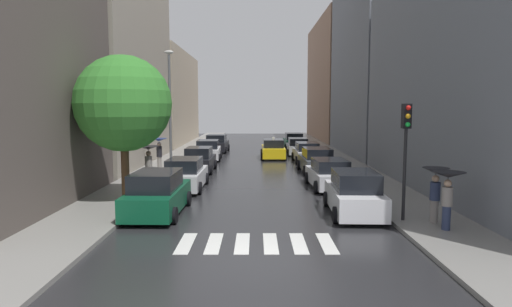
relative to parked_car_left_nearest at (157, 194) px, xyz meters
name	(u,v)px	position (x,y,z in m)	size (l,w,h in m)	color
ground_plane	(256,160)	(4.00, 18.33, -0.84)	(28.00, 72.00, 0.04)	#252527
sidewalk_left	(177,159)	(-2.50, 18.33, -0.75)	(3.00, 72.00, 0.15)	gray
sidewalk_right	(336,159)	(10.50, 18.33, -0.75)	(3.00, 72.00, 0.15)	gray
crosswalk_stripes	(256,243)	(4.00, -3.84, -0.82)	(4.95, 2.20, 0.01)	silver
building_left_far	(162,99)	(-7.00, 34.60, 4.47)	(6.00, 19.01, 10.58)	#B2A38C
building_right_near	(486,76)	(15.00, 3.83, 4.98)	(6.00, 20.49, 11.62)	slate
building_right_mid	(380,56)	(15.00, 22.40, 7.96)	(6.00, 15.72, 17.57)	slate
building_right_far	(339,81)	(15.00, 41.68, 6.89)	(6.00, 21.13, 15.43)	#8C6B56
parked_car_left_nearest	(157,194)	(0.00, 0.00, 0.00)	(2.21, 4.69, 1.77)	#0C4C2D
parked_car_left_second	(185,175)	(0.26, 5.49, -0.05)	(2.10, 4.53, 1.66)	silver
parked_car_left_third	(199,160)	(0.21, 11.71, -0.04)	(2.07, 4.13, 1.67)	black
parked_car_left_fourth	(208,151)	(0.07, 18.36, -0.05)	(2.22, 4.23, 1.65)	silver
parked_car_left_fifth	(217,144)	(0.23, 24.71, -0.03)	(2.28, 4.17, 1.70)	black
parked_car_right_nearest	(354,194)	(7.94, -0.04, 0.00)	(2.19, 4.50, 1.79)	silver
parked_car_right_second	(329,174)	(7.89, 5.82, -0.08)	(2.24, 4.49, 1.57)	silver
parked_car_right_third	(317,161)	(8.00, 11.56, -0.06)	(2.24, 4.62, 1.64)	#474C51
parked_car_right_fourth	(307,153)	(7.96, 16.96, -0.08)	(2.10, 4.40, 1.57)	silver
parked_car_right_fifth	(298,147)	(7.76, 22.36, -0.10)	(2.08, 4.37, 1.53)	#B2B7BF
parked_car_right_sixth	(294,141)	(7.85, 27.88, -0.04)	(2.13, 4.40, 1.67)	#0C4C2D
taxi_midroad	(273,149)	(5.43, 19.58, -0.06)	(2.08, 4.64, 1.81)	yellow
pedestrian_foreground	(435,184)	(10.44, -1.86, 0.76)	(0.95, 0.95, 2.01)	gray
pedestrian_near_tree	(448,186)	(10.48, -2.79, 0.84)	(1.14, 1.14, 2.00)	navy
pedestrian_by_kerb	(148,156)	(-1.73, 5.77, 0.92)	(1.13, 1.13, 2.12)	black
pedestrian_far_side	(159,146)	(-2.46, 11.74, 0.90)	(1.11, 1.11, 2.10)	gray
street_tree_left	(123,104)	(-1.93, 2.23, 3.64)	(4.30, 4.30, 6.48)	#513823
traffic_light_right_corner	(406,136)	(9.45, -1.49, 2.46)	(0.30, 0.42, 4.30)	black
lamp_post_left	(170,103)	(-1.55, 11.05, 3.74)	(0.60, 0.28, 7.75)	#595B60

